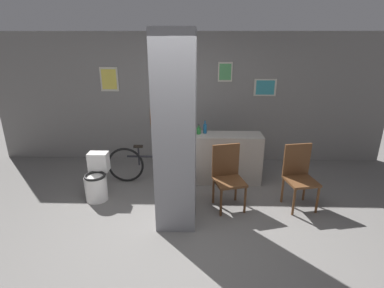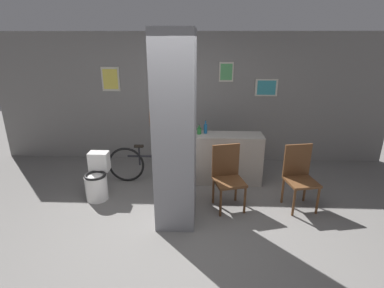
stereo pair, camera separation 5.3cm
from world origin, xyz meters
name	(u,v)px [view 1 (the left image)]	position (x,y,z in m)	size (l,w,h in m)	color
ground_plane	(183,232)	(0.00, 0.00, 0.00)	(14.00, 14.00, 0.00)	slate
wall_back	(190,99)	(0.00, 2.63, 1.30)	(8.00, 0.09, 2.60)	gray
pillar_center	(176,129)	(-0.10, 0.49, 1.30)	(0.56, 0.98, 2.60)	gray
counter_shelf	(222,158)	(0.62, 1.57, 0.44)	(1.39, 0.44, 0.89)	gray
toilet	(97,180)	(-1.44, 0.89, 0.31)	(0.35, 0.51, 0.72)	white
chair_near_pillar	(228,174)	(0.65, 0.72, 0.53)	(0.52, 0.52, 0.97)	brown
chair_by_doorway	(299,174)	(1.73, 0.77, 0.53)	(0.50, 0.50, 0.97)	brown
bicycle	(153,165)	(-0.61, 1.48, 0.34)	(1.65, 0.42, 0.70)	black
bottle_tall	(205,128)	(0.31, 1.64, 0.98)	(0.06, 0.06, 0.25)	#19598C
bottle_short	(199,130)	(0.20, 1.59, 0.95)	(0.07, 0.07, 0.18)	#267233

